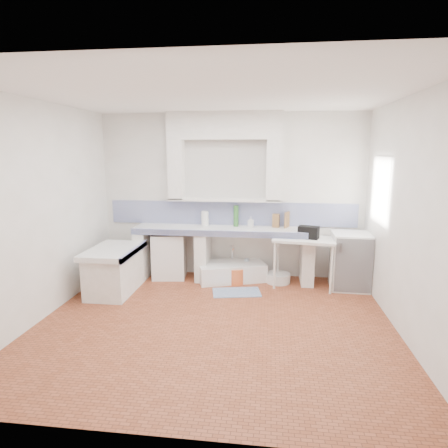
# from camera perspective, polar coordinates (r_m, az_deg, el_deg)

# --- Properties ---
(floor) EXTENTS (4.50, 4.50, 0.00)m
(floor) POSITION_cam_1_polar(r_m,az_deg,el_deg) (5.01, -1.44, -14.65)
(floor) COLOR #974A2D
(floor) RESTS_ON ground
(ceiling) EXTENTS (4.50, 4.50, 0.00)m
(ceiling) POSITION_cam_1_polar(r_m,az_deg,el_deg) (4.57, -1.61, 18.93)
(ceiling) COLOR white
(ceiling) RESTS_ON ground
(wall_back) EXTENTS (4.50, 0.00, 4.50)m
(wall_back) POSITION_cam_1_polar(r_m,az_deg,el_deg) (6.55, 1.07, 4.22)
(wall_back) COLOR white
(wall_back) RESTS_ON ground
(wall_front) EXTENTS (4.50, 0.00, 4.50)m
(wall_front) POSITION_cam_1_polar(r_m,az_deg,el_deg) (2.67, -7.88, -5.73)
(wall_front) COLOR white
(wall_front) RESTS_ON ground
(wall_left) EXTENTS (0.00, 4.50, 4.50)m
(wall_left) POSITION_cam_1_polar(r_m,az_deg,el_deg) (5.40, -25.89, 1.69)
(wall_left) COLOR white
(wall_left) RESTS_ON ground
(wall_right) EXTENTS (0.00, 4.50, 4.50)m
(wall_right) POSITION_cam_1_polar(r_m,az_deg,el_deg) (4.80, 26.08, 0.67)
(wall_right) COLOR white
(wall_right) RESTS_ON ground
(alcove_mass) EXTENTS (1.90, 0.25, 0.45)m
(alcove_mass) POSITION_cam_1_polar(r_m,az_deg,el_deg) (6.41, 0.07, 14.59)
(alcove_mass) COLOR white
(alcove_mass) RESTS_ON ground
(window_frame) EXTENTS (0.35, 0.86, 1.06)m
(window_frame) POSITION_cam_1_polar(r_m,az_deg,el_deg) (5.96, 24.14, 4.55)
(window_frame) COLOR #3D2413
(window_frame) RESTS_ON ground
(lace_valance) EXTENTS (0.01, 0.84, 0.24)m
(lace_valance) POSITION_cam_1_polar(r_m,az_deg,el_deg) (5.90, 23.07, 8.28)
(lace_valance) COLOR white
(lace_valance) RESTS_ON ground
(counter_slab) EXTENTS (3.00, 0.60, 0.08)m
(counter_slab) POSITION_cam_1_polar(r_m,az_deg,el_deg) (6.36, -0.13, -0.92)
(counter_slab) COLOR white
(counter_slab) RESTS_ON ground
(counter_lip) EXTENTS (3.00, 0.04, 0.10)m
(counter_lip) POSITION_cam_1_polar(r_m,az_deg,el_deg) (6.08, -0.45, -1.46)
(counter_lip) COLOR navy
(counter_lip) RESTS_ON ground
(counter_pier_left) EXTENTS (0.20, 0.55, 0.82)m
(counter_pier_left) POSITION_cam_1_polar(r_m,az_deg,el_deg) (6.77, -12.00, -4.34)
(counter_pier_left) COLOR white
(counter_pier_left) RESTS_ON ground
(counter_pier_mid) EXTENTS (0.20, 0.55, 0.82)m
(counter_pier_mid) POSITION_cam_1_polar(r_m,az_deg,el_deg) (6.51, -3.19, -4.72)
(counter_pier_mid) COLOR white
(counter_pier_mid) RESTS_ON ground
(counter_pier_right) EXTENTS (0.20, 0.55, 0.82)m
(counter_pier_right) POSITION_cam_1_polar(r_m,az_deg,el_deg) (6.45, 12.37, -5.13)
(counter_pier_right) COLOR white
(counter_pier_right) RESTS_ON ground
(peninsula_top) EXTENTS (0.70, 1.10, 0.08)m
(peninsula_top) POSITION_cam_1_polar(r_m,az_deg,el_deg) (6.06, -16.32, -3.90)
(peninsula_top) COLOR white
(peninsula_top) RESTS_ON ground
(peninsula_base) EXTENTS (0.60, 1.00, 0.62)m
(peninsula_base) POSITION_cam_1_polar(r_m,az_deg,el_deg) (6.16, -16.15, -7.05)
(peninsula_base) COLOR white
(peninsula_base) RESTS_ON ground
(peninsula_lip) EXTENTS (0.04, 1.10, 0.10)m
(peninsula_lip) POSITION_cam_1_polar(r_m,az_deg,el_deg) (5.94, -13.39, -4.05)
(peninsula_lip) COLOR navy
(peninsula_lip) RESTS_ON ground
(backsplash) EXTENTS (4.27, 0.03, 0.40)m
(backsplash) POSITION_cam_1_polar(r_m,az_deg,el_deg) (6.58, 1.04, 1.61)
(backsplash) COLOR navy
(backsplash) RESTS_ON ground
(stove) EXTENTS (0.61, 0.59, 0.78)m
(stove) POSITION_cam_1_polar(r_m,az_deg,el_deg) (6.66, -8.19, -4.66)
(stove) COLOR white
(stove) RESTS_ON ground
(sink) EXTENTS (1.25, 0.93, 0.27)m
(sink) POSITION_cam_1_polar(r_m,az_deg,el_deg) (6.52, 1.06, -7.23)
(sink) COLOR white
(sink) RESTS_ON ground
(side_table) EXTENTS (1.03, 0.67, 0.04)m
(side_table) POSITION_cam_1_polar(r_m,az_deg,el_deg) (6.24, 11.85, -5.71)
(side_table) COLOR white
(side_table) RESTS_ON ground
(fridge) EXTENTS (0.60, 0.60, 0.90)m
(fridge) POSITION_cam_1_polar(r_m,az_deg,el_deg) (6.38, 18.43, -5.26)
(fridge) COLOR white
(fridge) RESTS_ON ground
(bucket_red) EXTENTS (0.40, 0.40, 0.29)m
(bucket_red) POSITION_cam_1_polar(r_m,az_deg,el_deg) (6.52, -0.49, -7.13)
(bucket_red) COLOR #BD370C
(bucket_red) RESTS_ON ground
(bucket_orange) EXTENTS (0.31, 0.31, 0.26)m
(bucket_orange) POSITION_cam_1_polar(r_m,az_deg,el_deg) (6.34, 1.79, -7.77)
(bucket_orange) COLOR orange
(bucket_orange) RESTS_ON ground
(bucket_blue) EXTENTS (0.33, 0.33, 0.27)m
(bucket_blue) POSITION_cam_1_polar(r_m,az_deg,el_deg) (6.52, 5.09, -7.25)
(bucket_blue) COLOR #1E45AC
(bucket_blue) RESTS_ON ground
(basin_white) EXTENTS (0.41, 0.41, 0.16)m
(basin_white) POSITION_cam_1_polar(r_m,az_deg,el_deg) (6.46, 8.15, -8.02)
(basin_white) COLOR white
(basin_white) RESTS_ON ground
(water_bottle_a) EXTENTS (0.09, 0.09, 0.27)m
(water_bottle_a) POSITION_cam_1_polar(r_m,az_deg,el_deg) (6.63, 0.56, -6.90)
(water_bottle_a) COLOR silver
(water_bottle_a) RESTS_ON ground
(water_bottle_b) EXTENTS (0.09, 0.09, 0.33)m
(water_bottle_b) POSITION_cam_1_polar(r_m,az_deg,el_deg) (6.64, 3.43, -6.63)
(water_bottle_b) COLOR silver
(water_bottle_b) RESTS_ON ground
(black_bag) EXTENTS (0.35, 0.27, 0.20)m
(black_bag) POSITION_cam_1_polar(r_m,az_deg,el_deg) (6.13, 12.61, -1.23)
(black_bag) COLOR black
(black_bag) RESTS_ON side_table
(green_bottle_a) EXTENTS (0.10, 0.10, 0.36)m
(green_bottle_a) POSITION_cam_1_polar(r_m,az_deg,el_deg) (6.44, 1.78, 1.23)
(green_bottle_a) COLOR #316C2E
(green_bottle_a) RESTS_ON counter_slab
(green_bottle_b) EXTENTS (0.09, 0.09, 0.36)m
(green_bottle_b) POSITION_cam_1_polar(r_m,az_deg,el_deg) (6.44, 1.85, 1.21)
(green_bottle_b) COLOR #316C2E
(green_bottle_b) RESTS_ON counter_slab
(knife_block) EXTENTS (0.13, 0.11, 0.23)m
(knife_block) POSITION_cam_1_polar(r_m,az_deg,el_deg) (6.43, 7.82, 0.50)
(knife_block) COLOR olive
(knife_block) RESTS_ON counter_slab
(cutting_board) EXTENTS (0.10, 0.19, 0.27)m
(cutting_board) POSITION_cam_1_polar(r_m,az_deg,el_deg) (6.43, 9.45, 0.64)
(cutting_board) COLOR olive
(cutting_board) RESTS_ON counter_slab
(paper_towel) EXTENTS (0.14, 0.14, 0.25)m
(paper_towel) POSITION_cam_1_polar(r_m,az_deg,el_deg) (6.52, -2.89, 0.85)
(paper_towel) COLOR white
(paper_towel) RESTS_ON counter_slab
(soap_bottle) EXTENTS (0.10, 0.10, 0.19)m
(soap_bottle) POSITION_cam_1_polar(r_m,az_deg,el_deg) (6.38, 4.04, 0.32)
(soap_bottle) COLOR white
(soap_bottle) RESTS_ON counter_slab
(rug) EXTENTS (0.80, 0.55, 0.01)m
(rug) POSITION_cam_1_polar(r_m,az_deg,el_deg) (5.98, 1.90, -10.24)
(rug) COLOR navy
(rug) RESTS_ON ground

